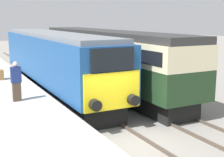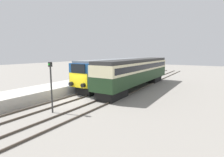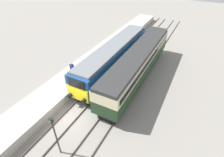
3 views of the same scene
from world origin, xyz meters
TOP-DOWN VIEW (x-y plane):
  - ground_plane at (0.00, 0.00)m, footprint 120.00×120.00m
  - platform_left at (-3.30, 8.00)m, footprint 3.50×50.00m
  - rails_near_track at (0.00, 5.00)m, footprint 1.51×60.00m
  - rails_far_track at (3.40, 5.00)m, footprint 1.50×60.00m
  - locomotive at (0.00, 9.39)m, footprint 2.70×16.37m
  - passenger_carriage at (3.40, 9.11)m, footprint 2.75×17.06m
  - person_on_platform at (-3.15, 4.62)m, footprint 0.44×0.26m

SIDE VIEW (x-z plane):
  - ground_plane at x=0.00m, z-range 0.00..0.00m
  - rails_near_track at x=0.00m, z-range 0.00..0.14m
  - rails_far_track at x=3.40m, z-range 0.00..0.14m
  - platform_left at x=-3.30m, z-range 0.00..0.98m
  - person_on_platform at x=-3.15m, z-range 0.98..2.76m
  - locomotive at x=0.00m, z-range 0.26..4.04m
  - passenger_carriage at x=3.40m, z-range 0.41..4.27m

